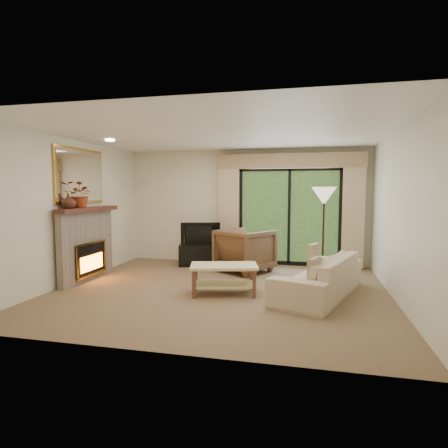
% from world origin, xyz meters
% --- Properties ---
extents(floor, '(5.50, 5.50, 0.00)m').
position_xyz_m(floor, '(0.00, 0.00, 0.00)').
color(floor, '#836649').
rests_on(floor, ground).
extents(ceiling, '(5.50, 5.50, 0.00)m').
position_xyz_m(ceiling, '(0.00, 0.00, 2.60)').
color(ceiling, white).
rests_on(ceiling, ground).
extents(wall_back, '(5.00, 0.00, 5.00)m').
position_xyz_m(wall_back, '(0.00, 2.50, 1.30)').
color(wall_back, '#EBE3C7').
rests_on(wall_back, ground).
extents(wall_front, '(5.00, 0.00, 5.00)m').
position_xyz_m(wall_front, '(0.00, -2.50, 1.30)').
color(wall_front, '#EBE3C7').
rests_on(wall_front, ground).
extents(wall_left, '(0.00, 5.00, 5.00)m').
position_xyz_m(wall_left, '(-2.75, 0.00, 1.30)').
color(wall_left, '#EBE3C7').
rests_on(wall_left, ground).
extents(wall_right, '(0.00, 5.00, 5.00)m').
position_xyz_m(wall_right, '(2.75, 0.00, 1.30)').
color(wall_right, '#EBE3C7').
rests_on(wall_right, ground).
extents(fireplace, '(0.24, 1.70, 1.37)m').
position_xyz_m(fireplace, '(-2.63, 0.20, 0.69)').
color(fireplace, gray).
rests_on(fireplace, floor).
extents(mirror, '(0.07, 1.45, 1.02)m').
position_xyz_m(mirror, '(-2.71, 0.20, 1.95)').
color(mirror, gold).
rests_on(mirror, wall_left).
extents(sliding_door, '(2.26, 0.10, 2.16)m').
position_xyz_m(sliding_door, '(1.00, 2.45, 1.10)').
color(sliding_door, black).
rests_on(sliding_door, floor).
extents(curtain_left, '(0.45, 0.18, 2.35)m').
position_xyz_m(curtain_left, '(-0.35, 2.34, 1.20)').
color(curtain_left, tan).
rests_on(curtain_left, floor).
extents(curtain_right, '(0.45, 0.18, 2.35)m').
position_xyz_m(curtain_right, '(2.35, 2.34, 1.20)').
color(curtain_right, tan).
rests_on(curtain_right, floor).
extents(cornice, '(3.20, 0.24, 0.32)m').
position_xyz_m(cornice, '(1.00, 2.36, 2.32)').
color(cornice, tan).
rests_on(cornice, wall_back).
extents(media_console, '(1.04, 0.66, 0.48)m').
position_xyz_m(media_console, '(-0.92, 1.95, 0.24)').
color(media_console, black).
rests_on(media_console, floor).
extents(tv, '(0.87, 0.33, 0.50)m').
position_xyz_m(tv, '(-0.92, 1.95, 0.73)').
color(tv, black).
rests_on(tv, media_console).
extents(armchair, '(1.34, 1.35, 0.90)m').
position_xyz_m(armchair, '(0.16, 1.53, 0.45)').
color(armchair, brown).
rests_on(armchair, floor).
extents(sofa, '(1.53, 2.37, 0.64)m').
position_xyz_m(sofa, '(1.61, 0.07, 0.32)').
color(sofa, '#C9AF8F').
rests_on(sofa, floor).
extents(pillow_near, '(0.21, 0.37, 0.36)m').
position_xyz_m(pillow_near, '(1.53, -0.56, 0.54)').
color(pillow_near, '#553129').
rests_on(pillow_near, sofa).
extents(pillow_far, '(0.23, 0.41, 0.39)m').
position_xyz_m(pillow_far, '(1.53, 0.71, 0.55)').
color(pillow_far, '#553129').
rests_on(pillow_far, sofa).
extents(coffee_table, '(1.19, 0.84, 0.48)m').
position_xyz_m(coffee_table, '(0.11, -0.19, 0.24)').
color(coffee_table, beige).
rests_on(coffee_table, floor).
extents(floor_lamp, '(0.53, 0.53, 1.75)m').
position_xyz_m(floor_lamp, '(1.71, 1.33, 0.87)').
color(floor_lamp, beige).
rests_on(floor_lamp, floor).
extents(vase, '(0.29, 0.29, 0.26)m').
position_xyz_m(vase, '(-2.61, -0.33, 1.50)').
color(vase, '#462217').
rests_on(vase, fireplace).
extents(branches, '(0.53, 0.49, 0.47)m').
position_xyz_m(branches, '(-2.61, 0.06, 1.61)').
color(branches, '#98391D').
rests_on(branches, fireplace).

